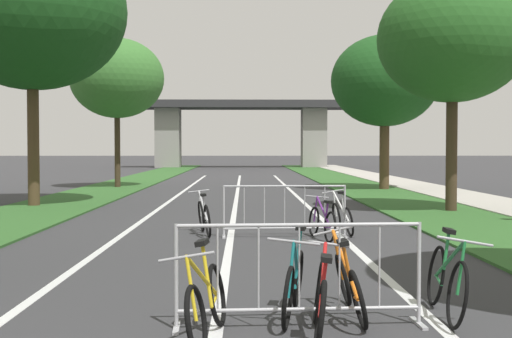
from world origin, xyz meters
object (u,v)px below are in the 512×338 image
(tree_right_oak_mid, at_px, (385,81))
(bicycle_yellow_5, at_px, (207,303))
(bicycle_red_7, at_px, (320,300))
(bicycle_white_6, at_px, (342,217))
(crowd_barrier_nearest, at_px, (299,275))
(bicycle_green_3, at_px, (446,281))
(bicycle_orange_0, at_px, (349,285))
(tree_left_cypress_far, at_px, (117,78))
(bicycle_teal_2, at_px, (294,284))
(bicycle_purple_1, at_px, (322,222))
(bicycle_silver_4, at_px, (204,217))
(crowd_barrier_second, at_px, (285,211))
(tree_left_pine_far, at_px, (32,10))
(tree_right_oak_near, at_px, (453,39))

(tree_right_oak_mid, distance_m, bicycle_yellow_5, 23.27)
(bicycle_red_7, bearing_deg, bicycle_white_6, 85.94)
(crowd_barrier_nearest, bearing_deg, bicycle_green_3, 13.82)
(bicycle_green_3, bearing_deg, bicycle_orange_0, 5.75)
(tree_left_cypress_far, distance_m, bicycle_yellow_5, 24.61)
(bicycle_teal_2, bearing_deg, crowd_barrier_nearest, 104.58)
(tree_left_cypress_far, height_order, bicycle_purple_1, tree_left_cypress_far)
(crowd_barrier_nearest, bearing_deg, bicycle_silver_4, 100.98)
(bicycle_green_3, relative_size, bicycle_white_6, 1.02)
(bicycle_teal_2, bearing_deg, bicycle_yellow_5, 53.17)
(bicycle_yellow_5, height_order, bicycle_white_6, bicycle_yellow_5)
(crowd_barrier_second, height_order, bicycle_teal_2, crowd_barrier_second)
(tree_left_pine_far, xyz_separation_m, bicycle_red_7, (7.14, -14.06, -5.61))
(bicycle_silver_4, bearing_deg, tree_right_oak_near, 23.96)
(tree_right_oak_mid, bearing_deg, bicycle_red_7, -103.52)
(tree_right_oak_near, distance_m, bicycle_yellow_5, 14.39)
(bicycle_orange_0, height_order, bicycle_teal_2, bicycle_teal_2)
(tree_right_oak_near, height_order, bicycle_yellow_5, tree_right_oak_near)
(bicycle_teal_2, bearing_deg, tree_left_pine_far, -51.95)
(tree_left_pine_far, relative_size, crowd_barrier_nearest, 3.32)
(bicycle_orange_0, relative_size, bicycle_silver_4, 0.99)
(bicycle_green_3, bearing_deg, bicycle_yellow_5, 23.20)
(tree_left_pine_far, distance_m, bicycle_orange_0, 16.30)
(tree_left_pine_far, bearing_deg, tree_right_oak_near, -8.90)
(tree_left_pine_far, relative_size, bicycle_yellow_5, 5.07)
(bicycle_purple_1, xyz_separation_m, bicycle_teal_2, (-1.00, -5.97, 0.02))
(bicycle_silver_4, bearing_deg, bicycle_white_6, -8.62)
(tree_right_oak_mid, relative_size, bicycle_silver_4, 4.04)
(bicycle_silver_4, height_order, bicycle_red_7, bicycle_silver_4)
(crowd_barrier_second, height_order, bicycle_white_6, crowd_barrier_second)
(tree_left_pine_far, distance_m, bicycle_red_7, 16.74)
(bicycle_silver_4, bearing_deg, bicycle_red_7, -89.38)
(bicycle_teal_2, xyz_separation_m, bicycle_yellow_5, (-0.88, -0.81, -0.01))
(bicycle_yellow_5, xyz_separation_m, bicycle_red_7, (1.07, 0.07, -0.00))
(bicycle_white_6, bearing_deg, bicycle_silver_4, 176.93)
(crowd_barrier_nearest, relative_size, bicycle_silver_4, 1.55)
(tree_left_cypress_far, height_order, bicycle_yellow_5, tree_left_cypress_far)
(bicycle_orange_0, bearing_deg, tree_left_pine_far, 119.73)
(tree_left_pine_far, distance_m, bicycle_green_3, 16.78)
(bicycle_silver_4, height_order, bicycle_yellow_5, bicycle_yellow_5)
(crowd_barrier_second, distance_m, bicycle_teal_2, 6.36)
(bicycle_yellow_5, bearing_deg, tree_left_cypress_far, -69.70)
(tree_right_oak_mid, relative_size, bicycle_red_7, 4.04)
(bicycle_silver_4, distance_m, bicycle_red_7, 7.67)
(tree_left_cypress_far, bearing_deg, bicycle_yellow_5, -77.27)
(tree_right_oak_near, relative_size, bicycle_purple_1, 4.16)
(tree_right_oak_near, bearing_deg, tree_right_oak_mid, 88.86)
(tree_left_pine_far, relative_size, tree_right_oak_near, 1.27)
(bicycle_purple_1, bearing_deg, bicycle_orange_0, -105.69)
(bicycle_white_6, bearing_deg, tree_right_oak_mid, 69.13)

